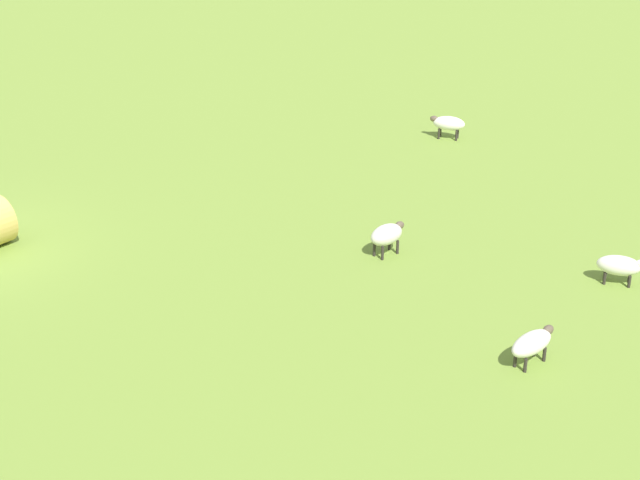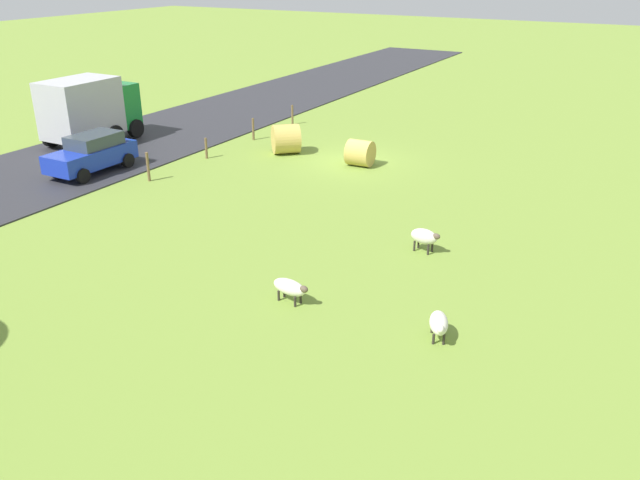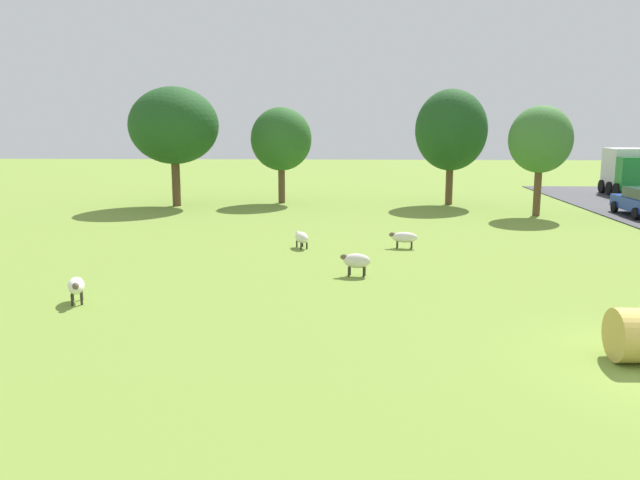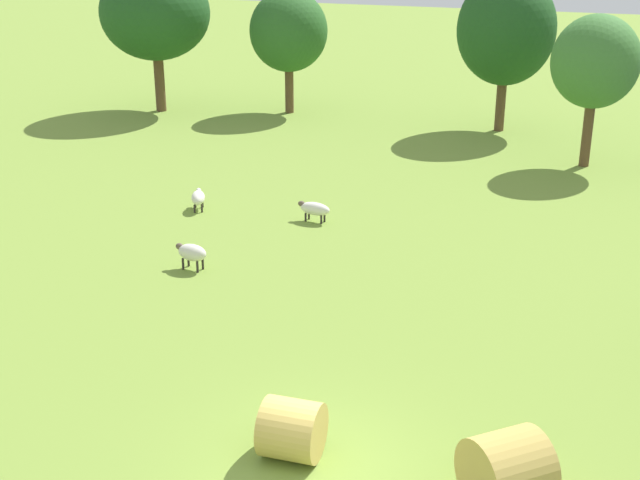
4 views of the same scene
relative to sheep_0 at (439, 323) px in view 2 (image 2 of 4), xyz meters
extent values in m
plane|color=olive|center=(8.83, -12.90, -0.45)|extent=(160.00, 160.00, 0.00)
cube|color=#2D2D33|center=(20.27, -12.90, -0.42)|extent=(8.00, 80.00, 0.06)
ellipsoid|color=silver|center=(0.01, -0.02, 0.00)|extent=(0.82, 1.08, 0.46)
ellipsoid|color=silver|center=(-0.18, 0.41, 0.11)|extent=(0.27, 0.31, 0.20)
cylinder|color=#2D2823|center=(-0.22, 0.18, -0.31)|extent=(0.07, 0.07, 0.28)
cylinder|color=#2D2823|center=(0.02, 0.28, -0.31)|extent=(0.07, 0.07, 0.28)
cylinder|color=#2D2823|center=(0.00, -0.32, -0.31)|extent=(0.07, 0.07, 0.28)
cylinder|color=#2D2823|center=(0.23, -0.21, -0.31)|extent=(0.07, 0.07, 0.28)
ellipsoid|color=silver|center=(2.25, -4.88, 0.08)|extent=(0.99, 0.62, 0.50)
ellipsoid|color=brown|center=(1.81, -4.82, 0.20)|extent=(0.28, 0.21, 0.20)
cylinder|color=#2D2823|center=(1.98, -4.98, -0.28)|extent=(0.07, 0.07, 0.35)
cylinder|color=#2D2823|center=(2.02, -4.71, -0.28)|extent=(0.07, 0.07, 0.35)
cylinder|color=#2D2823|center=(2.48, -5.05, -0.28)|extent=(0.07, 0.07, 0.35)
cylinder|color=#2D2823|center=(2.52, -4.78, -0.28)|extent=(0.07, 0.07, 0.35)
ellipsoid|color=silver|center=(4.29, 0.17, 0.01)|extent=(1.14, 0.59, 0.44)
ellipsoid|color=brown|center=(3.78, 0.25, 0.11)|extent=(0.28, 0.21, 0.20)
cylinder|color=#2D2823|center=(3.98, 0.10, -0.30)|extent=(0.07, 0.07, 0.30)
cylinder|color=#2D2823|center=(4.02, 0.33, -0.30)|extent=(0.07, 0.07, 0.30)
cylinder|color=#2D2823|center=(4.57, 0.01, -0.30)|extent=(0.07, 0.07, 0.30)
cylinder|color=#2D2823|center=(4.61, 0.25, -0.30)|extent=(0.07, 0.07, 0.30)
cylinder|color=tan|center=(8.28, -12.56, 0.15)|extent=(1.15, 1.23, 1.19)
cylinder|color=tan|center=(12.38, -12.68, 0.26)|extent=(1.90, 1.91, 1.42)
cylinder|color=brown|center=(15.24, -17.98, 0.11)|extent=(0.12, 0.12, 1.12)
cylinder|color=brown|center=(15.24, -14.01, 0.13)|extent=(0.12, 0.12, 1.15)
cylinder|color=brown|center=(15.24, -10.04, 0.05)|extent=(0.12, 0.12, 1.00)
cylinder|color=brown|center=(15.24, -6.07, 0.19)|extent=(0.12, 0.12, 1.27)
cube|color=#197F33|center=(22.06, -11.22, 1.24)|extent=(2.38, 1.20, 2.30)
cube|color=#B2B2B7|center=(22.06, -8.81, 1.50)|extent=(2.38, 3.61, 2.82)
cylinder|color=black|center=(23.26, -11.22, 0.09)|extent=(0.30, 0.96, 0.96)
cylinder|color=black|center=(20.87, -11.22, 0.09)|extent=(0.30, 0.96, 0.96)
cylinder|color=black|center=(23.26, -9.71, 0.09)|extent=(0.30, 0.96, 0.96)
cylinder|color=black|center=(20.87, -9.71, 0.09)|extent=(0.30, 0.96, 0.96)
cylinder|color=black|center=(23.26, -7.73, 0.09)|extent=(0.30, 0.96, 0.96)
cylinder|color=black|center=(20.87, -7.73, 0.09)|extent=(0.30, 0.96, 0.96)
cube|color=#1933B2|center=(18.21, -5.68, 0.32)|extent=(1.70, 4.06, 0.79)
cube|color=#333D47|center=(18.21, -5.99, 1.00)|extent=(1.50, 2.23, 0.56)
cylinder|color=black|center=(17.36, -4.36, -0.07)|extent=(0.22, 0.64, 0.64)
cylinder|color=black|center=(19.06, -4.36, -0.07)|extent=(0.22, 0.64, 0.64)
cylinder|color=black|center=(17.36, -7.00, -0.07)|extent=(0.22, 0.64, 0.64)
cylinder|color=black|center=(19.06, -7.00, -0.07)|extent=(0.22, 0.64, 0.64)
camera|label=1|loc=(18.83, 7.32, 9.57)|focal=53.20mm
camera|label=2|loc=(-4.27, 13.82, 8.43)|focal=36.60mm
camera|label=3|loc=(1.96, -26.10, 4.67)|focal=35.80mm
camera|label=4|loc=(13.38, -25.72, 9.55)|focal=48.28mm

